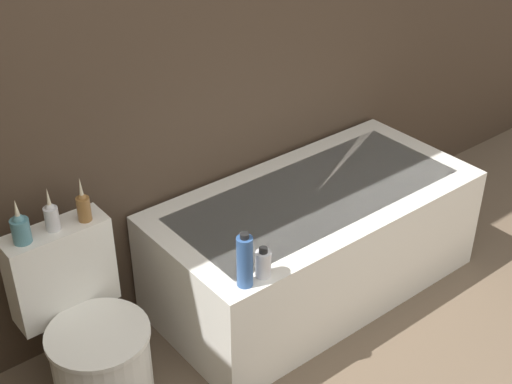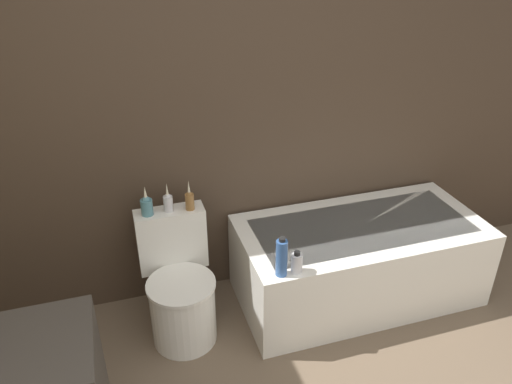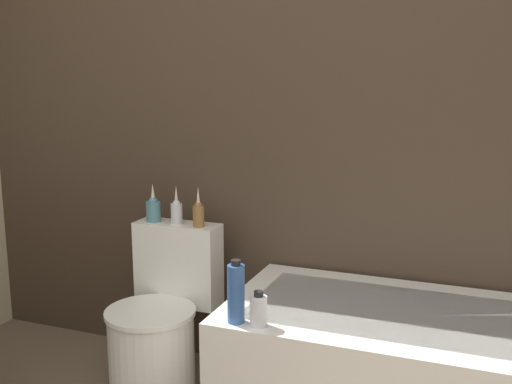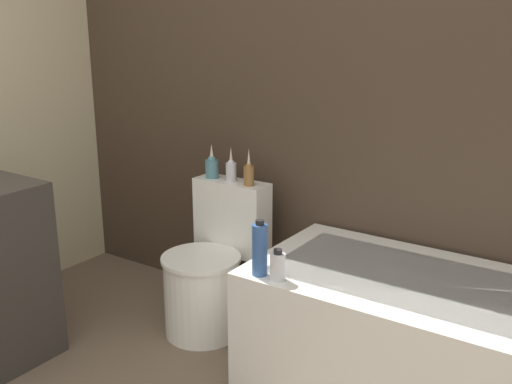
{
  "view_description": "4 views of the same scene",
  "coord_description": "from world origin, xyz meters",
  "px_view_note": "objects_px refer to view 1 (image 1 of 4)",
  "views": [
    {
      "loc": [
        -1.17,
        -0.39,
        2.28
      ],
      "look_at": [
        0.25,
        1.38,
        0.87
      ],
      "focal_mm": 50.0,
      "sensor_mm": 36.0,
      "label": 1
    },
    {
      "loc": [
        -0.65,
        -0.73,
        2.23
      ],
      "look_at": [
        0.04,
        1.48,
        0.97
      ],
      "focal_mm": 35.0,
      "sensor_mm": 36.0,
      "label": 2
    },
    {
      "loc": [
        0.94,
        -0.6,
        1.43
      ],
      "look_at": [
        0.12,
        1.5,
        0.99
      ],
      "focal_mm": 42.0,
      "sensor_mm": 36.0,
      "label": 3
    },
    {
      "loc": [
        1.39,
        -0.59,
        1.56
      ],
      "look_at": [
        0.05,
        1.38,
        0.86
      ],
      "focal_mm": 42.0,
      "sensor_mm": 36.0,
      "label": 4
    }
  ],
  "objects_px": {
    "vase_bronze": "(83,206)",
    "shampoo_bottle_tall": "(245,261)",
    "bathtub": "(314,241)",
    "toilet": "(92,343)",
    "vase_gold": "(20,228)",
    "vase_silver": "(51,216)",
    "shampoo_bottle_short": "(263,263)"
  },
  "relations": [
    {
      "from": "vase_bronze",
      "to": "shampoo_bottle_tall",
      "type": "relative_size",
      "value": 0.79
    },
    {
      "from": "bathtub",
      "to": "shampoo_bottle_tall",
      "type": "distance_m",
      "value": 0.82
    },
    {
      "from": "toilet",
      "to": "vase_gold",
      "type": "bearing_deg",
      "value": 123.76
    },
    {
      "from": "bathtub",
      "to": "vase_gold",
      "type": "xyz_separation_m",
      "value": [
        -1.3,
        0.19,
        0.54
      ]
    },
    {
      "from": "vase_silver",
      "to": "vase_bronze",
      "type": "height_order",
      "value": "vase_bronze"
    },
    {
      "from": "bathtub",
      "to": "shampoo_bottle_tall",
      "type": "bearing_deg",
      "value": -154.61
    },
    {
      "from": "shampoo_bottle_tall",
      "to": "vase_gold",
      "type": "bearing_deg",
      "value": 141.78
    },
    {
      "from": "bathtub",
      "to": "vase_gold",
      "type": "height_order",
      "value": "vase_gold"
    },
    {
      "from": "bathtub",
      "to": "shampoo_bottle_tall",
      "type": "relative_size",
      "value": 6.58
    },
    {
      "from": "vase_gold",
      "to": "toilet",
      "type": "bearing_deg",
      "value": -56.24
    },
    {
      "from": "vase_gold",
      "to": "shampoo_bottle_tall",
      "type": "height_order",
      "value": "vase_gold"
    },
    {
      "from": "bathtub",
      "to": "shampoo_bottle_tall",
      "type": "xyz_separation_m",
      "value": [
        -0.66,
        -0.31,
        0.38
      ]
    },
    {
      "from": "shampoo_bottle_short",
      "to": "vase_silver",
      "type": "bearing_deg",
      "value": 139.96
    },
    {
      "from": "bathtub",
      "to": "toilet",
      "type": "bearing_deg",
      "value": 179.71
    },
    {
      "from": "vase_gold",
      "to": "vase_bronze",
      "type": "distance_m",
      "value": 0.25
    },
    {
      "from": "shampoo_bottle_tall",
      "to": "shampoo_bottle_short",
      "type": "height_order",
      "value": "shampoo_bottle_tall"
    },
    {
      "from": "vase_silver",
      "to": "vase_gold",
      "type": "bearing_deg",
      "value": -178.27
    },
    {
      "from": "vase_silver",
      "to": "shampoo_bottle_tall",
      "type": "relative_size",
      "value": 0.76
    },
    {
      "from": "vase_silver",
      "to": "vase_bronze",
      "type": "bearing_deg",
      "value": -7.87
    },
    {
      "from": "vase_silver",
      "to": "toilet",
      "type": "bearing_deg",
      "value": -90.0
    },
    {
      "from": "bathtub",
      "to": "vase_silver",
      "type": "relative_size",
      "value": 8.61
    },
    {
      "from": "bathtub",
      "to": "vase_gold",
      "type": "bearing_deg",
      "value": 171.71
    },
    {
      "from": "vase_bronze",
      "to": "shampoo_bottle_tall",
      "type": "height_order",
      "value": "vase_bronze"
    },
    {
      "from": "toilet",
      "to": "vase_gold",
      "type": "height_order",
      "value": "vase_gold"
    },
    {
      "from": "toilet",
      "to": "shampoo_bottle_short",
      "type": "bearing_deg",
      "value": -27.96
    },
    {
      "from": "vase_bronze",
      "to": "shampoo_bottle_short",
      "type": "bearing_deg",
      "value": -45.54
    },
    {
      "from": "shampoo_bottle_tall",
      "to": "vase_silver",
      "type": "bearing_deg",
      "value": 135.53
    },
    {
      "from": "toilet",
      "to": "shampoo_bottle_short",
      "type": "relative_size",
      "value": 5.67
    },
    {
      "from": "vase_gold",
      "to": "vase_bronze",
      "type": "relative_size",
      "value": 0.96
    },
    {
      "from": "shampoo_bottle_tall",
      "to": "shampoo_bottle_short",
      "type": "xyz_separation_m",
      "value": [
        0.09,
        -0.0,
        -0.05
      ]
    },
    {
      "from": "vase_bronze",
      "to": "shampoo_bottle_tall",
      "type": "distance_m",
      "value": 0.65
    },
    {
      "from": "toilet",
      "to": "vase_silver",
      "type": "xyz_separation_m",
      "value": [
        0.0,
        0.19,
        0.5
      ]
    }
  ]
}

